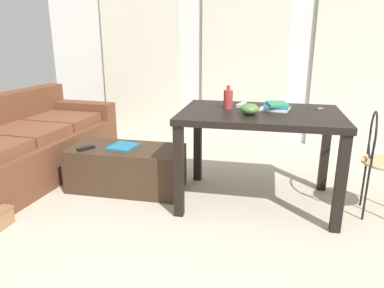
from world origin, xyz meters
name	(u,v)px	position (x,y,z in m)	size (l,w,h in m)	color
ground_plane	(221,208)	(0.00, 1.31, 0.00)	(8.22, 8.22, 0.00)	#B2A893
wall_back	(245,44)	(0.00, 3.43, 1.25)	(5.36, 0.10, 2.49)	silver
curtains	(244,55)	(0.00, 3.34, 1.11)	(3.82, 0.03, 2.22)	beige
couch	(21,147)	(-2.02, 1.61, 0.30)	(1.05, 2.14, 0.78)	brown
coffee_table	(127,168)	(-0.90, 1.54, 0.19)	(1.01, 0.49, 0.39)	#382619
craft_table	(260,125)	(0.27, 1.51, 0.67)	(1.25, 0.85, 0.78)	black
wire_chair	(380,153)	(1.17, 1.47, 0.51)	(0.37, 0.39, 0.82)	tan
bottle_near	(228,99)	(0.01, 1.57, 0.86)	(0.08, 0.08, 0.19)	#99332D
bowl	(250,109)	(0.19, 1.37, 0.82)	(0.14, 0.14, 0.08)	#477033
book_stack	(276,107)	(0.39, 1.61, 0.80)	(0.26, 0.25, 0.06)	silver
tv_remote_on_table	(242,105)	(0.11, 1.69, 0.79)	(0.04, 0.16, 0.03)	#B7B7B2
scissors	(317,109)	(0.72, 1.70, 0.78)	(0.09, 0.09, 0.00)	#9EA0A5
tv_remote_primary	(86,148)	(-1.22, 1.42, 0.40)	(0.05, 0.16, 0.02)	black
magazine	(123,147)	(-0.92, 1.53, 0.40)	(0.22, 0.24, 0.02)	#1E668C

